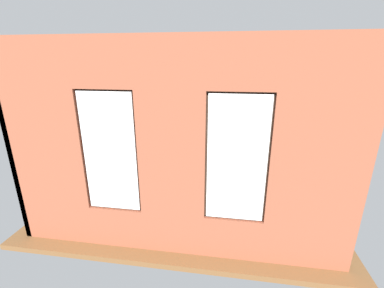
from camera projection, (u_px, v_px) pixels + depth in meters
ground_plane at (196, 182)px, 7.11m from camera, size 6.28×6.23×0.10m
brick_wall_with_windows at (172, 157)px, 3.98m from camera, size 5.68×0.30×3.52m
white_wall_right at (90, 116)px, 6.77m from camera, size 0.10×5.23×3.52m
couch_by_window at (175, 212)px, 5.05m from camera, size 1.92×0.87×0.80m
couch_left at (280, 183)px, 6.24m from camera, size 1.01×2.01×0.80m
coffee_table at (192, 166)px, 7.17m from camera, size 1.48×0.83×0.41m
cup_ceramic at (186, 161)px, 7.26m from camera, size 0.08×0.08×0.10m
candle_jar at (207, 161)px, 7.21m from camera, size 0.08×0.08×0.12m
remote_silver at (195, 166)px, 7.01m from camera, size 0.16×0.14×0.02m
remote_black at (192, 164)px, 7.15m from camera, size 0.18×0.09×0.02m
remote_gray at (175, 165)px, 7.10m from camera, size 0.06×0.17×0.02m
media_console at (104, 172)px, 7.00m from camera, size 1.00×0.42×0.50m
tv_flatscreen at (101, 151)px, 6.81m from camera, size 1.10×0.20×0.73m
papasan_chair at (172, 142)px, 8.97m from camera, size 1.11×1.11×0.70m
potted_plant_near_tv at (103, 171)px, 5.88m from camera, size 0.76×0.88×1.29m
potted_plant_mid_room_small at (228, 162)px, 7.43m from camera, size 0.28×0.28×0.54m
potted_plant_between_couches at (249, 204)px, 4.80m from camera, size 0.81×0.87×1.13m
potted_plant_corner_far_left at (308, 203)px, 4.46m from camera, size 0.99×0.91×1.53m
potted_plant_corner_near_left at (273, 137)px, 8.52m from camera, size 0.82×0.82×1.13m
potted_plant_beside_window_right at (95, 185)px, 5.04m from camera, size 0.96×1.13×1.35m
potted_plant_foreground_right at (143, 138)px, 9.19m from camera, size 0.59×0.59×0.83m
potted_plant_by_left_couch at (258, 160)px, 7.63m from camera, size 0.35×0.35×0.54m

